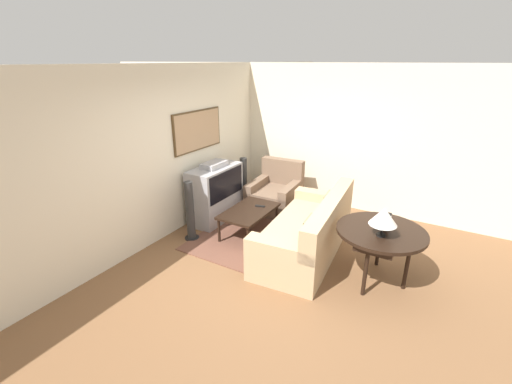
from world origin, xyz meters
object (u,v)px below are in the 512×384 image
armchair (275,195)px  tv (215,193)px  mantel_clock (386,221)px  coffee_table (249,212)px  console_table (381,235)px  couch (308,233)px  speaker_tower_right (244,183)px  speaker_tower_left (190,212)px  table_lamp (384,217)px

armchair → tv: bearing=-129.8°
armchair → mantel_clock: size_ratio=5.59×
coffee_table → mantel_clock: 2.19m
console_table → mantel_clock: 0.19m
couch → mantel_clock: bearing=79.5°
speaker_tower_right → speaker_tower_left: bearing=180.0°
table_lamp → mantel_clock: (0.27, -0.00, -0.17)m
tv → table_lamp: size_ratio=2.93×
coffee_table → speaker_tower_right: (1.00, 0.74, 0.06)m
tv → speaker_tower_right: 0.81m
armchair → speaker_tower_right: size_ratio=1.03×
armchair → speaker_tower_left: 1.89m
couch → console_table: size_ratio=2.00×
tv → mantel_clock: (-0.34, -2.97, 0.32)m
mantel_clock → tv: bearing=83.4°
mantel_clock → speaker_tower_right: 3.12m
table_lamp → speaker_tower_right: size_ratio=0.38×
couch → table_lamp: 1.33m
armchair → speaker_tower_left: bearing=-112.9°
table_lamp → speaker_tower_left: size_ratio=0.38×
tv → armchair: size_ratio=1.08×
couch → armchair: 1.69m
couch → mantel_clock: size_ratio=12.31×
couch → armchair: bearing=-140.5°
armchair → mantel_clock: (-1.32, -2.25, 0.54)m
couch → console_table: 1.13m
mantel_clock → speaker_tower_left: size_ratio=0.18×
armchair → speaker_tower_left: (-1.77, 0.62, 0.17)m
couch → mantel_clock: (-0.11, -1.08, 0.51)m
speaker_tower_left → speaker_tower_right: same height
tv → speaker_tower_right: tv is taller
tv → armchair: 1.23m
mantel_clock → couch: bearing=84.2°
couch → console_table: (-0.21, -1.06, 0.36)m
armchair → speaker_tower_left: size_ratio=1.03×
coffee_table → console_table: size_ratio=0.94×
coffee_table → speaker_tower_left: speaker_tower_left is taller
mantel_clock → speaker_tower_right: (1.14, 2.88, -0.37)m
mantel_clock → coffee_table: bearing=86.1°
mantel_clock → speaker_tower_left: (-0.45, 2.88, -0.37)m
coffee_table → mantel_clock: (-0.15, -2.14, 0.43)m
table_lamp → console_table: bearing=7.7°
console_table → table_lamp: bearing=-172.3°
couch → coffee_table: 1.06m
console_table → mantel_clock: (0.10, -0.02, 0.16)m
table_lamp → mantel_clock: 0.32m
tv → armchair: bearing=-36.2°
mantel_clock → speaker_tower_left: bearing=99.0°
table_lamp → mantel_clock: table_lamp is taller
console_table → mantel_clock: bearing=-13.0°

